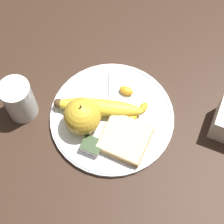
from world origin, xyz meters
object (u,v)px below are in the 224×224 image
Objects in this scene: juice_glass at (19,101)px; banana at (98,107)px; bread_slice at (125,139)px; fork at (111,115)px; plate at (112,117)px; jam_packet at (92,146)px; apple at (82,116)px.

banana is (-0.16, -0.06, -0.02)m from juice_glass.
bread_slice reaches higher than fork.
plate is at bearing 69.86° from fork.
jam_packet is (-0.18, 0.03, -0.03)m from juice_glass.
apple reaches higher than plate.
banana reaches higher than plate.
plate is 3.10× the size of apple.
plate is 0.21m from juice_glass.
apple is at bearing -0.75° from bread_slice.
juice_glass reaches higher than bread_slice.
bread_slice is 2.40× the size of jam_packet.
juice_glass reaches higher than jam_packet.
apple is at bearing 68.08° from banana.
banana is at bearing -74.94° from jam_packet.
juice_glass reaches higher than plate.
jam_packet is (-0.02, 0.09, -0.01)m from banana.
plate is at bearing -179.97° from banana.
jam_packet is (0.01, 0.09, 0.01)m from fork.
juice_glass reaches higher than apple.
apple is 0.45× the size of banana.
plate is 0.04m from banana.
apple reaches higher than bread_slice.
fork is 4.31× the size of jam_packet.
juice_glass is 0.19m from jam_packet.
juice_glass is (0.19, 0.06, 0.04)m from plate.
apple is 0.07m from jam_packet.
jam_packet reaches higher than fork.
banana reaches higher than bread_slice.
plate is 0.01m from fork.
banana is 1.94× the size of bread_slice.
plate is 2.72× the size of bread_slice.
juice_glass is 0.14m from apple.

